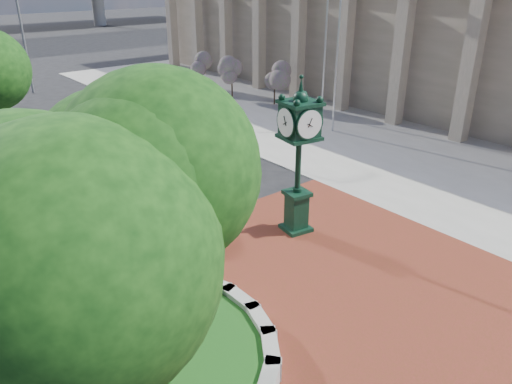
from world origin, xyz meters
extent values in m
plane|color=black|center=(0.00, 0.00, 0.00)|extent=(200.00, 200.00, 0.00)
cube|color=brown|center=(0.00, -1.00, 0.02)|extent=(12.00, 12.00, 0.04)
cube|color=#9E9B93|center=(16.00, 10.00, 0.02)|extent=(20.00, 50.00, 0.04)
cube|color=#9E9B93|center=(-2.38, -1.84, 0.27)|extent=(1.00, 1.22, 0.54)
cube|color=#9E9B93|center=(-1.95, -0.96, 0.27)|extent=(0.71, 1.30, 0.54)
cube|color=#9E9B93|center=(-1.80, 0.00, 0.27)|extent=(0.35, 1.25, 0.54)
cube|color=#9E9B93|center=(-1.95, 0.96, 0.27)|extent=(0.71, 1.30, 0.54)
cube|color=#9E9B93|center=(-2.38, 1.84, 0.27)|extent=(1.00, 1.22, 0.54)
cube|color=#9E9B93|center=(-3.05, 2.54, 0.27)|extent=(1.20, 1.04, 0.54)
cube|color=#9E9B93|center=(-3.91, 3.01, 0.27)|extent=(1.29, 0.76, 0.54)
cylinder|color=#194914|center=(-5.00, 0.00, 0.20)|extent=(6.10, 6.10, 0.40)
cube|color=gray|center=(24.00, 12.00, 4.00)|extent=(15.00, 42.00, 8.00)
cube|color=black|center=(16.80, 12.00, 4.00)|extent=(0.30, 40.00, 5.50)
cylinder|color=#9E9B93|center=(25.00, 70.00, 3.00)|extent=(1.80, 1.80, 6.00)
cylinder|color=#38281C|center=(-5.00, 0.00, 1.08)|extent=(0.36, 0.36, 2.17)
sphere|color=#10360E|center=(-5.00, 0.00, 3.73)|extent=(5.20, 5.20, 5.20)
cube|color=black|center=(2.37, 2.31, 0.09)|extent=(1.00, 1.00, 0.17)
cube|color=black|center=(2.37, 2.31, 0.76)|extent=(0.69, 0.69, 1.19)
cube|color=black|center=(2.37, 2.31, 1.39)|extent=(0.88, 0.88, 0.13)
cylinder|color=black|center=(2.37, 2.31, 2.38)|extent=(0.18, 0.18, 1.85)
cube|color=black|center=(2.37, 2.31, 3.86)|extent=(1.13, 1.13, 0.98)
cylinder|color=white|center=(2.29, 1.80, 3.86)|extent=(0.87, 0.21, 0.87)
cylinder|color=white|center=(2.46, 2.81, 3.86)|extent=(0.87, 0.21, 0.87)
cylinder|color=white|center=(1.87, 2.39, 3.86)|extent=(0.21, 0.87, 0.87)
cylinder|color=white|center=(2.87, 2.22, 3.86)|extent=(0.21, 0.87, 0.87)
sphere|color=black|center=(2.37, 2.31, 4.53)|extent=(0.48, 0.48, 0.48)
cone|color=black|center=(2.37, 2.31, 4.89)|extent=(0.20, 0.20, 0.54)
cylinder|color=silver|center=(11.72, 9.21, 4.58)|extent=(0.11, 0.11, 9.16)
cylinder|color=silver|center=(13.49, 11.72, 4.60)|extent=(0.11, 0.11, 9.19)
cylinder|color=slate|center=(2.10, 29.08, 4.83)|extent=(0.17, 0.17, 9.65)
cylinder|color=#38281C|center=(13.13, 15.59, 0.60)|extent=(0.10, 0.10, 1.20)
sphere|color=#A65398|center=(13.13, 15.59, 1.60)|extent=(1.20, 1.20, 1.20)
cylinder|color=#38281C|center=(12.28, 19.03, 0.60)|extent=(0.10, 0.10, 1.20)
sphere|color=#A65398|center=(12.28, 19.03, 1.60)|extent=(1.20, 1.20, 1.20)
cylinder|color=#38281C|center=(12.05, 22.69, 0.60)|extent=(0.10, 0.10, 1.20)
sphere|color=#A65398|center=(12.05, 22.69, 1.60)|extent=(1.20, 1.20, 1.20)
camera|label=1|loc=(-8.13, -8.31, 8.12)|focal=35.00mm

